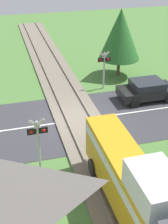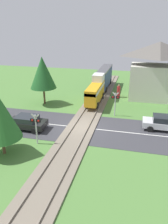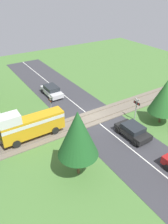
% 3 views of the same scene
% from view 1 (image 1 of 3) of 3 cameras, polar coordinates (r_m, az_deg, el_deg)
% --- Properties ---
extents(ground_plane, '(60.00, 60.00, 0.00)m').
position_cam_1_polar(ground_plane, '(18.34, -0.98, -1.53)').
color(ground_plane, '#4C7A38').
extents(road_surface, '(48.00, 6.40, 0.02)m').
position_cam_1_polar(road_surface, '(18.33, -0.98, -1.50)').
color(road_surface, '#38383D').
rests_on(road_surface, ground_plane).
extents(track_bed, '(2.80, 48.00, 0.24)m').
position_cam_1_polar(track_bed, '(18.30, -0.98, -1.35)').
color(track_bed, '#756B5B').
rests_on(track_bed, ground_plane).
extents(car_near_crossing, '(3.66, 1.98, 1.33)m').
position_cam_1_polar(car_near_crossing, '(20.81, 11.40, 4.04)').
color(car_near_crossing, black).
rests_on(car_near_crossing, ground_plane).
extents(crossing_signal_west_approach, '(0.90, 0.18, 2.72)m').
position_cam_1_polar(crossing_signal_west_approach, '(21.63, 3.69, 8.60)').
color(crossing_signal_west_approach, '#B7B7B7').
rests_on(crossing_signal_west_approach, ground_plane).
extents(crossing_signal_east_approach, '(0.90, 0.18, 2.72)m').
position_cam_1_polar(crossing_signal_east_approach, '(13.77, -8.40, -4.75)').
color(crossing_signal_east_approach, '#B7B7B7').
rests_on(crossing_signal_east_approach, ground_plane).
extents(tree_beyond_track, '(3.06, 3.06, 5.06)m').
position_cam_1_polar(tree_beyond_track, '(23.58, 6.65, 13.95)').
color(tree_beyond_track, brown).
rests_on(tree_beyond_track, ground_plane).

